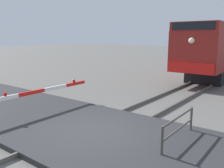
# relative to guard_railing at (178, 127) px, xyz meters

# --- Properties ---
(ground_plane) EXTENTS (160.00, 160.00, 0.00)m
(ground_plane) POSITION_rel_guard_railing_xyz_m (-2.45, -0.88, -0.61)
(ground_plane) COLOR #605E59
(rail_track_left) EXTENTS (0.08, 80.00, 0.15)m
(rail_track_left) POSITION_rel_guard_railing_xyz_m (-3.16, -0.88, -0.54)
(rail_track_left) COLOR #59544C
(rail_track_left) RESTS_ON ground_plane
(rail_track_right) EXTENTS (0.08, 80.00, 0.15)m
(rail_track_right) POSITION_rel_guard_railing_xyz_m (-1.73, -0.88, -0.54)
(rail_track_right) COLOR #59544C
(rail_track_right) RESTS_ON ground_plane
(road_surface) EXTENTS (36.00, 4.80, 0.17)m
(road_surface) POSITION_rel_guard_railing_xyz_m (-2.45, -0.88, -0.53)
(road_surface) COLOR #2D2D30
(road_surface) RESTS_ON ground_plane
(guard_railing) EXTENTS (0.08, 2.23, 0.95)m
(guard_railing) POSITION_rel_guard_railing_xyz_m (0.00, 0.00, 0.00)
(guard_railing) COLOR #4C4742
(guard_railing) RESTS_ON ground_plane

